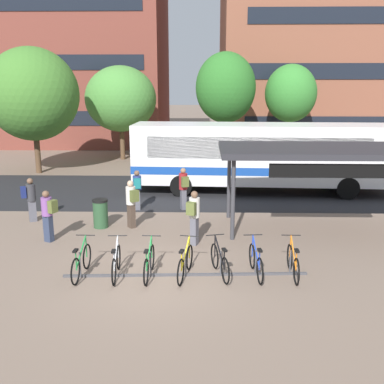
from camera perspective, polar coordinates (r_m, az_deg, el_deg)
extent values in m
plane|color=#7A6656|center=(12.00, -4.54, -10.95)|extent=(200.00, 200.00, 0.00)
cube|color=#232326|center=(21.25, -1.90, 0.12)|extent=(80.00, 7.20, 0.01)
cube|color=white|center=(21.05, 9.04, 4.95)|extent=(12.11, 3.12, 2.70)
cube|color=#1947A3|center=(21.16, 8.97, 3.21)|extent=(12.13, 3.14, 0.36)
cube|color=black|center=(22.07, 23.51, 7.35)|extent=(1.11, 2.34, 0.40)
cube|color=black|center=(22.20, 8.03, 6.49)|extent=(9.83, 0.53, 0.97)
cube|color=black|center=(19.74, 8.51, 5.58)|extent=(9.83, 0.53, 0.97)
cylinder|color=black|center=(23.03, 17.93, 1.78)|extent=(1.01, 0.35, 1.00)
cylinder|color=black|center=(20.85, 19.40, 0.46)|extent=(1.01, 0.35, 1.00)
cylinder|color=black|center=(22.43, -0.86, 2.14)|extent=(1.01, 0.35, 1.00)
cylinder|color=black|center=(20.18, -1.41, 0.83)|extent=(1.01, 0.35, 1.00)
cube|color=#47474C|center=(12.07, -0.80, -10.60)|extent=(6.54, 0.40, 0.06)
cylinder|color=#47474C|center=(12.24, -14.21, -9.05)|extent=(0.04, 0.04, 0.70)
cylinder|color=#47474C|center=(12.07, -9.83, -9.16)|extent=(0.04, 0.04, 0.70)
cylinder|color=#47474C|center=(11.97, -5.34, -9.20)|extent=(0.04, 0.04, 0.70)
cylinder|color=#47474C|center=(11.94, -0.81, -9.20)|extent=(0.04, 0.04, 0.70)
cylinder|color=#47474C|center=(11.99, 3.72, -9.14)|extent=(0.04, 0.04, 0.70)
cylinder|color=#47474C|center=(12.11, 8.18, -9.02)|extent=(0.04, 0.04, 0.70)
cylinder|color=#47474C|center=(12.29, 12.53, -8.85)|extent=(0.04, 0.04, 0.70)
torus|color=black|center=(12.74, -13.36, -8.07)|extent=(0.07, 0.71, 0.70)
torus|color=black|center=(11.85, -14.77, -9.87)|extent=(0.07, 0.71, 0.70)
cube|color=#1E7F38|center=(12.19, -14.10, -7.54)|extent=(0.06, 0.92, 0.58)
cylinder|color=#1E7F38|center=(11.83, -14.70, -8.50)|extent=(0.03, 0.03, 0.55)
cube|color=black|center=(11.74, -14.78, -7.31)|extent=(0.11, 0.22, 0.05)
cylinder|color=#1E7F38|center=(12.61, -13.46, -6.78)|extent=(0.03, 0.03, 0.65)
cylinder|color=black|center=(12.51, -13.54, -5.43)|extent=(0.52, 0.05, 0.03)
torus|color=black|center=(12.54, -9.44, -8.24)|extent=(0.09, 0.71, 0.70)
torus|color=black|center=(11.61, -10.03, -10.11)|extent=(0.09, 0.71, 0.70)
cube|color=#B7BABF|center=(11.97, -9.77, -7.72)|extent=(0.09, 0.92, 0.58)
cylinder|color=#B7BABF|center=(11.59, -10.02, -8.72)|extent=(0.03, 0.03, 0.55)
cube|color=black|center=(11.50, -10.07, -7.50)|extent=(0.11, 0.23, 0.05)
cylinder|color=#B7BABF|center=(12.41, -9.51, -6.93)|extent=(0.03, 0.03, 0.65)
cylinder|color=black|center=(12.30, -9.56, -5.56)|extent=(0.52, 0.06, 0.03)
torus|color=black|center=(12.41, -5.17, -8.33)|extent=(0.07, 0.71, 0.70)
torus|color=black|center=(11.49, -5.93, -10.23)|extent=(0.07, 0.71, 0.70)
cube|color=#1E7F38|center=(11.85, -5.55, -7.80)|extent=(0.07, 0.92, 0.58)
cylinder|color=#1E7F38|center=(11.47, -5.88, -8.82)|extent=(0.03, 0.03, 0.55)
cube|color=black|center=(11.38, -5.92, -7.59)|extent=(0.11, 0.22, 0.05)
cylinder|color=#1E7F38|center=(12.28, -5.21, -7.00)|extent=(0.03, 0.03, 0.65)
cylinder|color=black|center=(12.17, -5.24, -5.62)|extent=(0.52, 0.05, 0.03)
torus|color=black|center=(12.34, -0.32, -8.40)|extent=(0.18, 0.70, 0.70)
torus|color=black|center=(11.43, -1.46, -10.28)|extent=(0.18, 0.70, 0.70)
cube|color=yellow|center=(11.78, -0.85, -7.86)|extent=(0.21, 0.91, 0.58)
cylinder|color=yellow|center=(11.41, -1.35, -8.87)|extent=(0.04, 0.04, 0.55)
cube|color=black|center=(11.32, -1.35, -7.64)|extent=(0.14, 0.24, 0.05)
cylinder|color=yellow|center=(12.21, -0.34, -7.07)|extent=(0.04, 0.04, 0.65)
cylinder|color=black|center=(12.10, -0.35, -5.68)|extent=(0.52, 0.13, 0.03)
torus|color=black|center=(12.45, 2.93, -8.23)|extent=(0.21, 0.69, 0.70)
torus|color=black|center=(11.55, 4.30, -10.06)|extent=(0.21, 0.69, 0.70)
cube|color=black|center=(11.89, 3.58, -7.68)|extent=(0.25, 0.90, 0.58)
cylinder|color=black|center=(11.53, 4.18, -8.67)|extent=(0.04, 0.04, 0.55)
cube|color=black|center=(11.43, 4.20, -7.45)|extent=(0.15, 0.24, 0.05)
cylinder|color=black|center=(12.31, 2.97, -6.91)|extent=(0.04, 0.04, 0.65)
cylinder|color=black|center=(12.21, 2.99, -5.53)|extent=(0.51, 0.15, 0.03)
torus|color=black|center=(12.54, 7.73, -8.16)|extent=(0.11, 0.71, 0.70)
torus|color=black|center=(11.62, 8.74, -10.02)|extent=(0.11, 0.71, 0.70)
cube|color=#1E3DB2|center=(11.98, 8.25, -7.64)|extent=(0.11, 0.92, 0.58)
cylinder|color=#1E3DB2|center=(11.61, 8.68, -8.63)|extent=(0.03, 0.03, 0.55)
cube|color=black|center=(11.51, 8.73, -7.42)|extent=(0.12, 0.23, 0.05)
cylinder|color=#1E3DB2|center=(12.41, 7.80, -6.85)|extent=(0.03, 0.03, 0.65)
cylinder|color=black|center=(12.31, 7.84, -5.48)|extent=(0.52, 0.07, 0.03)
torus|color=black|center=(12.70, 12.46, -8.09)|extent=(0.06, 0.70, 0.70)
torus|color=black|center=(11.77, 13.30, -9.93)|extent=(0.06, 0.70, 0.70)
cube|color=orange|center=(12.14, 12.93, -7.57)|extent=(0.05, 0.92, 0.58)
cylinder|color=orange|center=(11.76, 13.28, -8.55)|extent=(0.03, 0.03, 0.55)
cube|color=black|center=(11.67, 13.35, -7.35)|extent=(0.10, 0.22, 0.05)
cylinder|color=orange|center=(12.57, 12.55, -6.80)|extent=(0.03, 0.03, 0.65)
cylinder|color=black|center=(12.46, 12.63, -5.44)|extent=(0.52, 0.04, 0.03)
cylinder|color=#38383D|center=(14.40, 5.29, -1.02)|extent=(0.14, 0.14, 2.70)
cylinder|color=#38383D|center=(16.82, 4.78, 1.15)|extent=(0.14, 0.14, 2.70)
cube|color=#28282D|center=(15.81, 16.32, 5.19)|extent=(6.95, 3.35, 0.20)
cube|color=black|center=(14.55, 17.56, 2.60)|extent=(3.92, 0.11, 0.44)
cube|color=#565660|center=(18.08, -1.13, -0.94)|extent=(0.27, 0.31, 0.85)
cylinder|color=maroon|center=(17.90, -1.14, 1.39)|extent=(0.43, 0.43, 0.65)
sphere|color=#936B4C|center=(17.82, -1.15, 2.76)|extent=(0.22, 0.22, 0.22)
cube|color=#56602D|center=(17.65, -0.89, 1.32)|extent=(0.32, 0.26, 0.40)
cube|color=#565660|center=(14.13, 0.31, -5.03)|extent=(0.28, 0.32, 0.92)
cylinder|color=beige|center=(13.90, 0.31, -2.01)|extent=(0.44, 0.44, 0.63)
sphere|color=brown|center=(13.79, 0.31, -0.32)|extent=(0.22, 0.22, 0.22)
cube|color=#56602D|center=(13.66, -0.11, -2.15)|extent=(0.33, 0.27, 0.40)
cube|color=#565660|center=(17.55, -19.84, -2.31)|extent=(0.32, 0.30, 0.80)
cylinder|color=#333338|center=(17.38, -20.03, -0.04)|extent=(0.46, 0.46, 0.63)
sphere|color=brown|center=(17.29, -20.14, 1.33)|extent=(0.22, 0.22, 0.22)
cube|color=navy|center=(17.35, -20.88, -0.03)|extent=(0.29, 0.33, 0.40)
cube|color=#47382D|center=(15.95, -7.81, -3.05)|extent=(0.32, 0.33, 0.87)
cylinder|color=beige|center=(15.75, -7.90, -0.43)|extent=(0.48, 0.48, 0.64)
sphere|color=tan|center=(15.65, -7.95, 1.09)|extent=(0.22, 0.22, 0.22)
cube|color=#56602D|center=(15.52, -7.42, -0.51)|extent=(0.33, 0.32, 0.40)
cube|color=#2D3851|center=(15.15, -17.99, -4.48)|extent=(0.32, 0.29, 0.89)
cylinder|color=#7F4C93|center=(14.95, -18.20, -1.77)|extent=(0.45, 0.45, 0.60)
sphere|color=brown|center=(14.85, -18.32, -0.25)|extent=(0.22, 0.22, 0.22)
cube|color=#56602D|center=(14.76, -17.49, -1.79)|extent=(0.28, 0.33, 0.40)
cube|color=#565660|center=(18.17, -7.02, -0.98)|extent=(0.24, 0.29, 0.84)
cylinder|color=navy|center=(18.00, -7.08, 1.19)|extent=(0.39, 0.39, 0.57)
sphere|color=brown|center=(17.92, -7.12, 2.42)|extent=(0.22, 0.22, 0.22)
cube|color=#197075|center=(17.74, -7.07, 1.10)|extent=(0.30, 0.22, 0.40)
cylinder|color=#284C2D|center=(16.14, -11.69, -2.85)|extent=(0.52, 0.52, 0.95)
cylinder|color=black|center=(16.01, -11.78, -1.08)|extent=(0.55, 0.55, 0.08)
cylinder|color=brown|center=(29.85, 12.29, 6.56)|extent=(0.32, 0.32, 2.87)
ellipsoid|color=#388433|center=(29.65, 12.59, 12.29)|extent=(3.28, 3.28, 3.65)
cylinder|color=brown|center=(30.58, -8.94, 6.24)|extent=(0.32, 0.32, 2.21)
ellipsoid|color=#4C8E3D|center=(30.34, -9.15, 11.74)|extent=(4.69, 4.69, 4.31)
cylinder|color=brown|center=(26.96, -19.25, 4.71)|extent=(0.32, 0.32, 2.26)
ellipsoid|color=#427A2D|center=(26.69, -19.82, 11.74)|extent=(5.08, 5.08, 5.14)
cylinder|color=brown|center=(28.39, 4.23, 6.55)|extent=(0.32, 0.32, 2.95)
ellipsoid|color=#2D7028|center=(28.17, 4.35, 13.25)|extent=(3.71, 3.71, 4.32)
cube|color=brown|center=(41.48, -15.48, 17.69)|extent=(16.24, 11.78, 16.41)
cube|color=black|center=(35.79, -17.59, 9.03)|extent=(14.29, 0.06, 1.10)
cube|color=black|center=(35.74, -18.08, 15.59)|extent=(14.29, 0.06, 1.10)
cube|color=black|center=(36.15, -18.59, 22.08)|extent=(14.29, 0.06, 1.10)
cube|color=brown|center=(41.00, 22.16, 21.21)|extent=(23.85, 11.95, 22.02)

